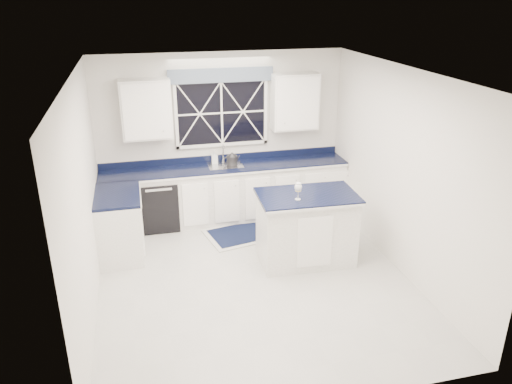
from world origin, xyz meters
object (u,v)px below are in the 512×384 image
object	(u,v)px
faucet	(223,153)
soap_bottle	(214,157)
dishwasher	(159,203)
wine_glass	(298,188)
island	(306,228)
kettle	(232,159)

from	to	relation	value
faucet	soap_bottle	world-z (taller)	faucet
dishwasher	wine_glass	xyz separation A→B (m)	(1.75, -1.74, 0.76)
dishwasher	island	world-z (taller)	island
island	wine_glass	xyz separation A→B (m)	(-0.18, -0.14, 0.66)
dishwasher	faucet	xyz separation A→B (m)	(1.10, 0.19, 0.69)
dishwasher	faucet	world-z (taller)	faucet
kettle	faucet	bearing A→B (deg)	118.84
faucet	wine_glass	bearing A→B (deg)	-71.43
faucet	soap_bottle	bearing A→B (deg)	-176.57
kettle	soap_bottle	distance (m)	0.30
faucet	kettle	size ratio (longest dim) A/B	1.04
faucet	soap_bottle	size ratio (longest dim) A/B	1.43
island	dishwasher	bearing A→B (deg)	142.57
faucet	island	xyz separation A→B (m)	(0.83, -1.79, -0.59)
faucet	kettle	world-z (taller)	faucet
kettle	soap_bottle	xyz separation A→B (m)	(-0.26, 0.13, 0.01)
faucet	wine_glass	distance (m)	2.04
wine_glass	soap_bottle	size ratio (longest dim) A/B	1.11
faucet	soap_bottle	xyz separation A→B (m)	(-0.15, -0.01, -0.05)
wine_glass	soap_bottle	distance (m)	2.08
wine_glass	soap_bottle	world-z (taller)	wine_glass
faucet	wine_glass	xyz separation A→B (m)	(0.65, -1.93, 0.07)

